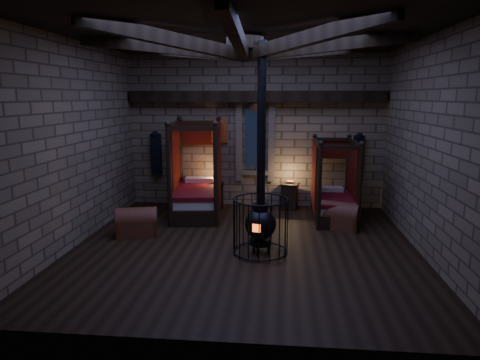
# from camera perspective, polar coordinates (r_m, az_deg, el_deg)

# --- Properties ---
(room) EXTENTS (7.02, 7.02, 4.29)m
(room) POSITION_cam_1_polar(r_m,az_deg,el_deg) (8.52, 0.71, 15.74)
(room) COLOR black
(room) RESTS_ON ground
(bed_left) EXTENTS (1.45, 2.41, 2.39)m
(bed_left) POSITION_cam_1_polar(r_m,az_deg,el_deg) (11.29, -5.72, -1.56)
(bed_left) COLOR black
(bed_left) RESTS_ON ground
(bed_right) EXTENTS (1.01, 1.90, 1.98)m
(bed_right) POSITION_cam_1_polar(r_m,az_deg,el_deg) (11.03, 12.33, -2.61)
(bed_right) COLOR black
(bed_right) RESTS_ON ground
(trunk_left) EXTENTS (0.99, 0.76, 0.65)m
(trunk_left) POSITION_cam_1_polar(r_m,az_deg,el_deg) (9.83, -13.57, -5.58)
(trunk_left) COLOR brown
(trunk_left) RESTS_ON ground
(trunk_right) EXTENTS (1.02, 0.84, 0.65)m
(trunk_right) POSITION_cam_1_polar(r_m,az_deg,el_deg) (10.31, 13.13, -4.77)
(trunk_right) COLOR brown
(trunk_right) RESTS_ON ground
(nightstand_left) EXTENTS (0.50, 0.49, 0.87)m
(nightstand_left) POSITION_cam_1_polar(r_m,az_deg,el_deg) (11.86, -3.23, -2.02)
(nightstand_left) COLOR black
(nightstand_left) RESTS_ON ground
(nightstand_right) EXTENTS (0.53, 0.52, 0.79)m
(nightstand_right) POSITION_cam_1_polar(r_m,az_deg,el_deg) (11.77, 6.63, -2.16)
(nightstand_right) COLOR black
(nightstand_right) RESTS_ON ground
(stove) EXTENTS (1.09, 1.09, 4.05)m
(stove) POSITION_cam_1_polar(r_m,az_deg,el_deg) (8.40, 2.75, -5.53)
(stove) COLOR black
(stove) RESTS_ON ground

